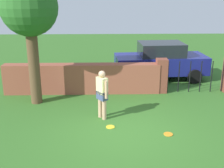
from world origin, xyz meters
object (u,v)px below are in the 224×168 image
(person, at_px, (102,92))
(car, at_px, (161,61))
(frisbee_yellow, at_px, (110,127))
(tree, at_px, (29,11))
(frisbee_orange, at_px, (168,134))

(person, bearing_deg, car, 112.25)
(car, bearing_deg, frisbee_yellow, 60.52)
(tree, bearing_deg, car, 29.56)
(frisbee_yellow, bearing_deg, person, 110.11)
(car, bearing_deg, person, 54.69)
(person, bearing_deg, tree, -156.91)
(tree, height_order, frisbee_orange, tree)
(person, bearing_deg, frisbee_orange, 21.91)
(tree, height_order, frisbee_yellow, tree)
(tree, xyz_separation_m, frisbee_orange, (4.41, -2.68, -3.35))
(person, distance_m, frisbee_orange, 2.45)
(frisbee_orange, bearing_deg, tree, 148.72)
(car, distance_m, frisbee_yellow, 5.72)
(frisbee_orange, height_order, frisbee_yellow, same)
(person, height_order, frisbee_yellow, person)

